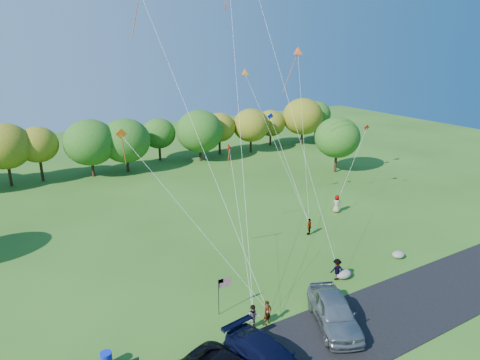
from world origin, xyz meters
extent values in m
plane|color=#275418|center=(0.00, 0.00, 0.00)|extent=(140.00, 140.00, 0.00)
cube|color=black|center=(0.00, -4.00, 0.03)|extent=(44.00, 6.00, 0.06)
cylinder|color=#392314|center=(-15.11, 37.98, 1.25)|extent=(0.36, 0.36, 2.50)
cylinder|color=#392314|center=(-9.35, 37.44, 1.51)|extent=(0.36, 0.36, 3.03)
ellipsoid|color=#3E6A1A|center=(-9.35, 37.44, 5.20)|extent=(6.68, 6.68, 6.01)
cylinder|color=#392314|center=(-5.64, 39.38, 1.50)|extent=(0.36, 0.36, 3.00)
ellipsoid|color=#3E6A1A|center=(-5.64, 39.38, 4.78)|extent=(5.45, 5.45, 4.91)
cylinder|color=#392314|center=(0.38, 39.88, 1.56)|extent=(0.36, 0.36, 3.11)
ellipsoid|color=#3E6A1A|center=(0.38, 39.88, 4.89)|extent=(5.48, 5.48, 4.93)
cylinder|color=#392314|center=(5.36, 38.99, 1.37)|extent=(0.36, 0.36, 2.74)
ellipsoid|color=#3E6A1A|center=(5.36, 38.99, 4.96)|extent=(6.80, 6.80, 6.12)
cylinder|color=#392314|center=(9.52, 37.12, 1.42)|extent=(0.36, 0.36, 2.84)
ellipsoid|color=#3E6A1A|center=(9.52, 37.12, 5.07)|extent=(6.85, 6.85, 6.17)
cylinder|color=#392314|center=(14.55, 39.62, 1.51)|extent=(0.36, 0.36, 3.03)
ellipsoid|color=#3E6A1A|center=(14.55, 39.62, 4.95)|extent=(5.91, 5.91, 5.32)
cylinder|color=#392314|center=(19.25, 37.97, 1.39)|extent=(0.36, 0.36, 2.79)
ellipsoid|color=#1E5D18|center=(19.25, 37.97, 4.53)|extent=(5.36, 5.36, 4.83)
cylinder|color=#392314|center=(25.33, 37.07, 1.50)|extent=(0.36, 0.36, 3.00)
ellipsoid|color=#3E6A1A|center=(25.33, 37.07, 5.20)|extent=(6.77, 6.77, 6.09)
cylinder|color=#392314|center=(30.61, 37.90, 1.17)|extent=(0.36, 0.36, 2.33)
ellipsoid|color=#3E6A1A|center=(30.61, 37.90, 4.25)|extent=(5.88, 5.88, 5.30)
cylinder|color=#392314|center=(34.31, 38.80, 1.37)|extent=(0.36, 0.36, 2.75)
ellipsoid|color=#1E5D18|center=(34.31, 38.80, 4.56)|extent=(5.59, 5.59, 5.03)
cylinder|color=#392314|center=(24.00, 22.00, 1.40)|extent=(0.36, 0.36, 2.80)
ellipsoid|color=#1E5D18|center=(24.00, 22.00, 4.75)|extent=(6.00, 6.00, 5.40)
imported|color=gray|center=(0.92, -3.03, 1.03)|extent=(4.43, 6.14, 1.94)
imported|color=#4C4C59|center=(-2.49, -0.80, 0.81)|extent=(0.66, 0.50, 1.62)
imported|color=#4C4C59|center=(-3.52, -0.80, 0.84)|extent=(0.99, 0.89, 1.68)
imported|color=#4C4C59|center=(4.87, 0.99, 0.83)|extent=(1.19, 0.84, 1.67)
imported|color=#4C4C59|center=(8.15, 8.17, 0.78)|extent=(0.96, 0.85, 1.55)
imported|color=#4C4C59|center=(14.02, 10.93, 0.93)|extent=(1.07, 1.05, 1.86)
cylinder|color=#0D22C6|center=(-12.05, 0.51, 0.47)|extent=(0.62, 0.62, 0.93)
cylinder|color=black|center=(-4.63, 1.61, 1.27)|extent=(0.05, 0.05, 2.55)
cube|color=red|center=(-4.17, 1.61, 2.19)|extent=(0.92, 0.61, 0.02)
cube|color=navy|center=(-4.44, 1.62, 2.37)|extent=(0.37, 0.02, 0.29)
ellipsoid|color=gray|center=(5.48, 0.91, 0.33)|extent=(1.30, 1.02, 0.65)
ellipsoid|color=gray|center=(11.57, 0.95, 0.28)|extent=(1.07, 0.89, 0.56)
cone|color=orange|center=(4.73, 13.92, 14.21)|extent=(0.82, 0.53, 0.72)
cone|color=#E94C10|center=(8.56, 11.38, 16.00)|extent=(0.97, 0.74, 0.87)
cube|color=red|center=(18.87, 12.32, 8.19)|extent=(0.65, 0.19, 0.64)
cube|color=orange|center=(-8.63, 6.52, 11.42)|extent=(0.71, 0.24, 0.69)
cube|color=#1623E1|center=(10.05, 17.54, 9.37)|extent=(0.77, 0.29, 0.73)
cone|color=red|center=(1.36, 10.84, 8.44)|extent=(0.76, 0.51, 0.68)
camera|label=1|loc=(-15.46, -19.45, 16.74)|focal=32.00mm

